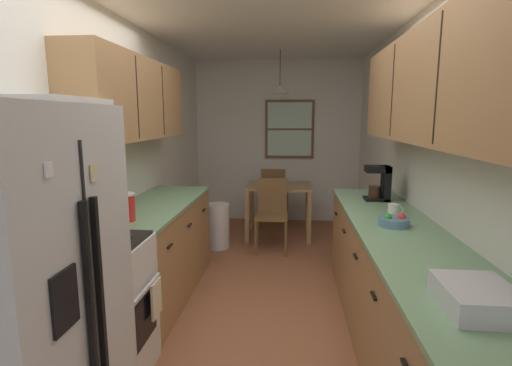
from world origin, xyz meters
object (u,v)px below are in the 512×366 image
Objects in this scene: dish_rack at (477,298)px; dining_chair_near at (272,211)px; stove_range at (92,313)px; microwave_over_range at (59,126)px; trash_bin at (218,226)px; fruit_bowl at (394,221)px; storage_canister at (126,207)px; table_serving_bowl at (273,182)px; dining_chair_far at (274,194)px; refrigerator at (8,315)px; mug_by_coffeemaker at (394,210)px; dining_table at (279,194)px; coffee_maker at (381,182)px.

dining_chair_near is at bearing 107.15° from dish_rack.
stove_range is 1.15m from microwave_over_range.
fruit_bowl is (1.67, -1.98, 0.65)m from trash_bin.
trash_bin is 1.70× the size of dish_rack.
dining_chair_near is (0.99, 2.62, 0.03)m from stove_range.
stove_range is 0.80m from storage_canister.
microwave_over_range is 3.51m from table_serving_bowl.
microwave_over_range is 1.86× the size of dish_rack.
storage_canister reaches higher than dining_chair_far.
mug_by_coffeemaker is (1.97, 1.68, 0.08)m from refrigerator.
dining_table is 0.57m from dining_chair_near.
microwave_over_range is (-0.17, 0.75, 0.76)m from refrigerator.
dining_table is 4.29× the size of table_serving_bowl.
coffee_maker reaches higher than storage_canister.
stove_range is at bearing -110.62° from dining_chair_near.
mug_by_coffeemaker is 0.31m from fruit_bowl.
stove_range is 3.24× the size of dish_rack.
storage_canister is (-1.06, -2.59, 0.40)m from dining_table.
refrigerator is at bearing -105.36° from dining_chair_near.
trash_bin is at bearing 86.04° from refrigerator.
dish_rack reaches higher than table_serving_bowl.
refrigerator is at bearing -175.33° from dish_rack.
storage_canister is at bearing -112.26° from dining_table.
dining_chair_far is 3.33m from storage_canister.
stove_range is 3.35m from dining_table.
refrigerator is 4.59m from dining_chair_far.
microwave_over_range reaches higher than stove_range.
coffee_maker reaches higher than mug_by_coffeemaker.
dish_rack is (1.68, -3.21, 0.66)m from trash_bin.
microwave_over_range reaches higher than fruit_bowl.
dining_chair_near is at bearing 74.64° from refrigerator.
refrigerator reaches higher than dish_rack.
storage_canister is 0.62× the size of dish_rack.
refrigerator is 4.06m from dining_table.
mug_by_coffeemaker is (2.03, 0.93, 0.48)m from stove_range.
table_serving_bowl is (0.67, 0.61, 0.48)m from trash_bin.
dining_chair_far is at bearing 103.25° from dish_rack.
dining_chair_near is (1.10, 2.62, -1.12)m from microwave_over_range.
fruit_bowl is at bearing 36.06° from refrigerator.
table_serving_bowl is (-1.00, 2.59, -0.17)m from fruit_bowl.
refrigerator is 3.03m from coffee_maker.
fruit_bowl is at bearing -70.43° from dining_table.
stove_range is 3.86m from dining_chair_far.
microwave_over_range is at bearing -162.98° from fruit_bowl.
storage_canister reaches higher than dish_rack.
dining_chair_far reaches higher than dining_table.
trash_bin is (0.41, 2.62, -1.33)m from microwave_over_range.
microwave_over_range is 2.97m from trash_bin.
dining_chair_near is 1.64m from coffee_maker.
dining_table is (1.06, 3.18, 0.14)m from stove_range.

